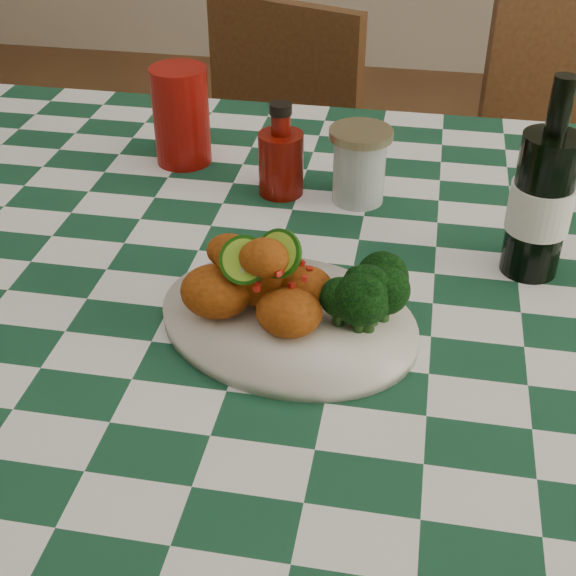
% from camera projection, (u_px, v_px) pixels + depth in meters
% --- Properties ---
extents(dining_table, '(1.66, 1.06, 0.79)m').
position_uv_depth(dining_table, '(342.00, 477.00, 1.25)').
color(dining_table, '#15422A').
rests_on(dining_table, ground).
extents(plate, '(0.36, 0.32, 0.02)m').
position_uv_depth(plate, '(288.00, 321.00, 0.91)').
color(plate, silver).
rests_on(plate, dining_table).
extents(fried_chicken_pile, '(0.15, 0.11, 0.10)m').
position_uv_depth(fried_chicken_pile, '(267.00, 277.00, 0.88)').
color(fried_chicken_pile, '#A64910').
rests_on(fried_chicken_pile, plate).
extents(broccoli_side, '(0.09, 0.09, 0.07)m').
position_uv_depth(broccoli_side, '(364.00, 292.00, 0.88)').
color(broccoli_side, black).
rests_on(broccoli_side, plate).
extents(red_tumbler, '(0.09, 0.09, 0.15)m').
position_uv_depth(red_tumbler, '(181.00, 116.00, 1.23)').
color(red_tumbler, maroon).
rests_on(red_tumbler, dining_table).
extents(ketchup_bottle, '(0.08, 0.08, 0.14)m').
position_uv_depth(ketchup_bottle, '(281.00, 150.00, 1.15)').
color(ketchup_bottle, '#650C05').
rests_on(ketchup_bottle, dining_table).
extents(mason_jar, '(0.10, 0.10, 0.11)m').
position_uv_depth(mason_jar, '(359.00, 166.00, 1.14)').
color(mason_jar, '#B2BCBA').
rests_on(mason_jar, dining_table).
extents(beer_bottle, '(0.09, 0.09, 0.25)m').
position_uv_depth(beer_bottle, '(545.00, 180.00, 0.94)').
color(beer_bottle, black).
rests_on(beer_bottle, dining_table).
extents(wooden_chair_left, '(0.51, 0.52, 0.86)m').
position_uv_depth(wooden_chair_left, '(247.00, 205.00, 1.89)').
color(wooden_chair_left, '#472814').
rests_on(wooden_chair_left, ground).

